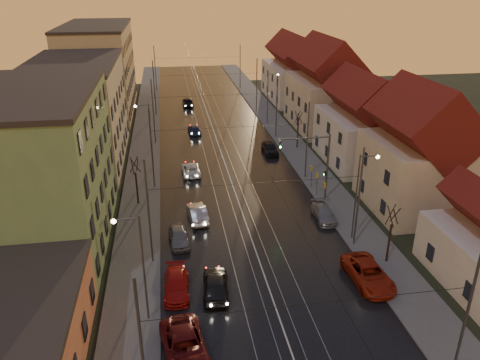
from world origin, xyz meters
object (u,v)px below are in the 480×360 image
driving_car_1 (197,213)px  driving_car_4 (188,102)px  street_lamp_1 (360,189)px  street_lamp_3 (270,93)px  parked_left_1 (185,347)px  parked_right_1 (324,213)px  driving_car_2 (191,169)px  parked_right_2 (270,148)px  street_lamp_2 (148,129)px  street_lamp_0 (138,259)px  parked_left_2 (176,285)px  traffic_light_mast (318,159)px  driving_car_3 (194,130)px  parked_left_3 (179,236)px  parked_right_0 (368,274)px  driving_car_0 (216,284)px

driving_car_1 → driving_car_4: driving_car_4 is taller
street_lamp_1 → street_lamp_3: bearing=90.0°
parked_left_1 → parked_right_1: parked_left_1 is taller
driving_car_2 → parked_right_2: parked_right_2 is taller
street_lamp_2 → street_lamp_0: bearing=-90.0°
parked_left_1 → parked_left_2: parked_left_1 is taller
parked_left_1 → parked_right_1: bearing=41.5°
traffic_light_mast → driving_car_4: traffic_light_mast is taller
driving_car_1 → driving_car_2: size_ratio=1.00×
traffic_light_mast → driving_car_1: bearing=-169.4°
street_lamp_3 → driving_car_3: 13.17m
street_lamp_1 → parked_left_1: 20.02m
parked_left_3 → street_lamp_0: bearing=-110.3°
parked_left_2 → parked_right_2: bearing=66.4°
driving_car_2 → parked_right_0: 26.32m
street_lamp_2 → driving_car_1: size_ratio=1.79×
street_lamp_3 → traffic_light_mast: 28.03m
driving_car_2 → parked_right_2: bearing=-154.6°
street_lamp_1 → parked_left_2: bearing=-161.6°
street_lamp_1 → driving_car_1: size_ratio=1.79×
street_lamp_0 → street_lamp_2: 28.00m
parked_left_1 → driving_car_4: bearing=79.8°
street_lamp_1 → parked_right_2: (-2.79, 22.58, -4.15)m
street_lamp_1 → driving_car_3: bearing=110.2°
parked_left_1 → parked_right_0: (14.11, 5.53, -0.01)m
parked_right_2 → parked_left_1: bearing=-110.7°
street_lamp_2 → driving_car_3: (6.20, 12.69, -4.27)m
street_lamp_2 → driving_car_2: 6.98m
driving_car_1 → parked_left_1: bearing=77.4°
street_lamp_1 → parked_left_1: bearing=-142.8°
driving_car_4 → parked_right_1: bearing=102.7°
parked_right_0 → parked_left_1: bearing=-161.2°
street_lamp_0 → driving_car_3: (6.20, 40.69, -4.27)m
driving_car_0 → parked_right_1: size_ratio=1.07×
street_lamp_0 → traffic_light_mast: 23.42m
driving_car_4 → driving_car_3: bearing=89.8°
street_lamp_3 → driving_car_0: 44.01m
street_lamp_1 → parked_left_1: (-15.61, -11.84, -4.11)m
street_lamp_3 → parked_right_1: 32.36m
driving_car_0 → parked_left_1: 6.54m
driving_car_3 → parked_right_0: (10.51, -39.01, 0.15)m
parked_left_1 → parked_right_2: parked_left_1 is taller
street_lamp_3 → driving_car_2: (-13.50, -18.89, -4.27)m
street_lamp_2 → traffic_light_mast: size_ratio=1.11×
traffic_light_mast → driving_car_4: (-10.97, 41.00, -3.81)m
driving_car_0 → traffic_light_mast: bearing=-125.5°
parked_right_0 → street_lamp_3: bearing=85.4°
driving_car_3 → parked_left_3: parked_left_3 is taller
parked_left_2 → parked_right_2: 30.80m
parked_right_0 → street_lamp_1: bearing=74.0°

